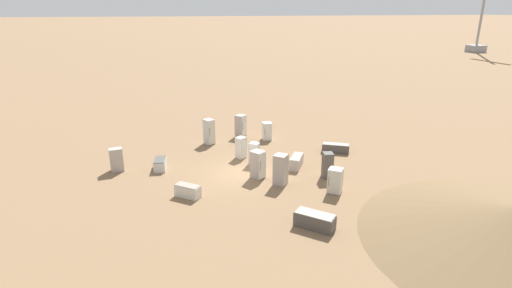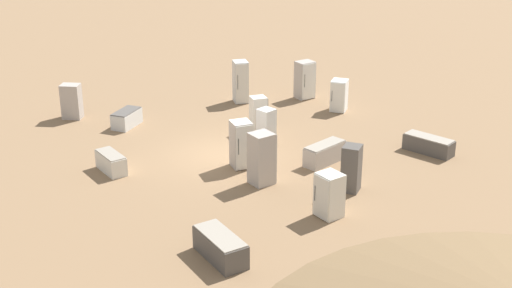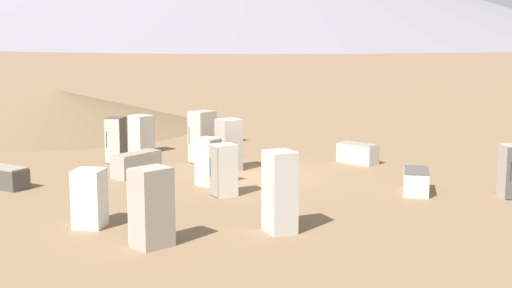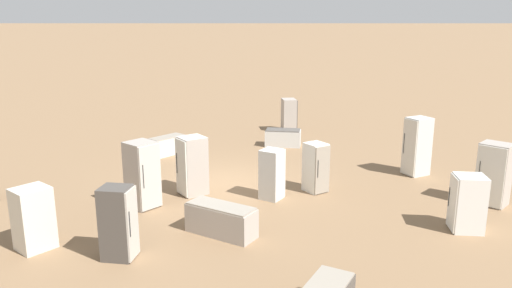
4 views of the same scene
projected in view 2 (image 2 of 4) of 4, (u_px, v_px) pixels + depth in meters
ground_plane at (226, 155)px, 26.94m from camera, size 1000.00×1000.00×0.00m
discarded_fridge_0 at (305, 80)px, 33.09m from camera, size 1.03×1.03×1.75m
discarded_fridge_1 at (325, 153)px, 26.13m from camera, size 1.81×1.44×0.75m
discarded_fridge_2 at (127, 118)px, 29.75m from camera, size 1.50×0.89×0.68m
discarded_fridge_3 at (339, 95)px, 31.46m from camera, size 0.80×0.73×1.41m
discarded_fridge_4 at (72, 101)px, 30.55m from camera, size 0.74×0.87×1.51m
discarded_fridge_5 at (259, 114)px, 29.03m from camera, size 0.81×0.84×1.49m
discarded_fridge_6 at (429, 145)px, 27.07m from camera, size 1.47×1.99×0.64m
discarded_fridge_7 at (220, 247)px, 19.84m from camera, size 1.87×1.90×0.74m
discarded_fridge_8 at (241, 144)px, 25.64m from camera, size 0.99×0.97×1.73m
discarded_fridge_9 at (111, 162)px, 25.41m from camera, size 1.38×1.47×0.70m
discarded_fridge_10 at (262, 159)px, 24.27m from camera, size 1.04×1.03×1.84m
discarded_fridge_11 at (329, 195)px, 22.08m from camera, size 1.01×1.02×1.44m
discarded_fridge_12 at (352, 168)px, 23.80m from camera, size 0.75×0.66×1.62m
discarded_fridge_13 at (241, 82)px, 32.51m from camera, size 0.94×0.89×1.93m
discarded_fridge_14 at (266, 127)px, 27.72m from camera, size 0.80×0.82×1.46m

